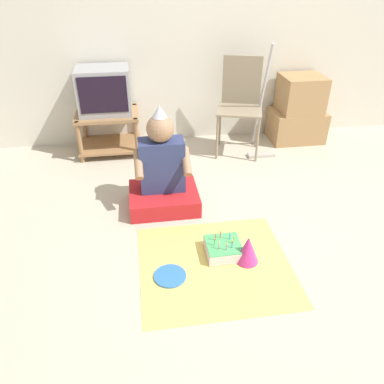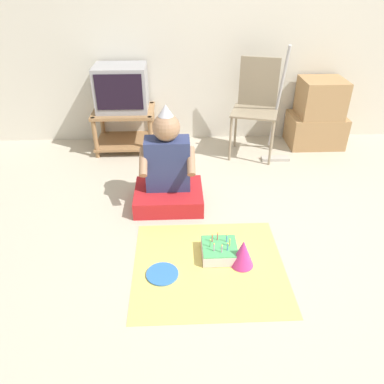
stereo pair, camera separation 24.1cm
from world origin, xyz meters
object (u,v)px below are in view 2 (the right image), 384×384
at_px(cardboard_box_stack, 318,116).
at_px(party_hat_blue, 243,253).
at_px(tv, 122,88).
at_px(birthday_cake, 219,250).
at_px(dust_mop, 277,128).
at_px(folding_chair, 256,101).
at_px(person_seated, 168,174).
at_px(paper_plate, 162,274).

xyz_separation_m(cardboard_box_stack, party_hat_blue, (-1.09, -1.90, -0.23)).
relative_size(tv, birthday_cake, 2.11).
distance_m(dust_mop, birthday_cake, 1.70).
bearing_deg(folding_chair, person_seated, -132.62).
bearing_deg(folding_chair, party_hat_blue, -102.34).
distance_m(dust_mop, paper_plate, 2.04).
bearing_deg(person_seated, party_hat_blue, -57.86).
relative_size(cardboard_box_stack, party_hat_blue, 3.59).
bearing_deg(birthday_cake, folding_chair, 72.35).
bearing_deg(person_seated, tv, 112.62).
height_order(person_seated, birthday_cake, person_seated).
bearing_deg(dust_mop, folding_chair, 148.09).
height_order(cardboard_box_stack, birthday_cake, cardboard_box_stack).
distance_m(cardboard_box_stack, dust_mop, 0.58).
relative_size(cardboard_box_stack, person_seated, 0.85).
distance_m(dust_mop, person_seated, 1.36).
xyz_separation_m(folding_chair, paper_plate, (-0.91, -1.81, -0.54)).
height_order(birthday_cake, paper_plate, birthday_cake).
bearing_deg(paper_plate, party_hat_blue, 7.70).
bearing_deg(folding_chair, birthday_cake, -107.65).
distance_m(tv, person_seated, 1.27).
relative_size(person_seated, birthday_cake, 3.49).
height_order(folding_chair, dust_mop, dust_mop).
bearing_deg(folding_chair, paper_plate, -116.71).
distance_m(folding_chair, party_hat_blue, 1.84).
xyz_separation_m(tv, dust_mop, (1.55, -0.29, -0.34)).
xyz_separation_m(folding_chair, party_hat_blue, (-0.38, -1.74, -0.45)).
bearing_deg(paper_plate, cardboard_box_stack, 50.50).
bearing_deg(paper_plate, dust_mop, 56.47).
bearing_deg(folding_chair, tv, 172.95).
relative_size(tv, party_hat_blue, 2.56).
relative_size(cardboard_box_stack, birthday_cake, 2.96).
height_order(folding_chair, cardboard_box_stack, folding_chair).
height_order(dust_mop, person_seated, dust_mop).
relative_size(tv, paper_plate, 2.42).
bearing_deg(tv, cardboard_box_stack, -0.24).
distance_m(folding_chair, birthday_cake, 1.80).
bearing_deg(person_seated, cardboard_box_stack, 34.94).
distance_m(folding_chair, paper_plate, 2.10).
xyz_separation_m(folding_chair, birthday_cake, (-0.52, -1.64, -0.50)).
relative_size(folding_chair, dust_mop, 0.85).
height_order(person_seated, party_hat_blue, person_seated).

